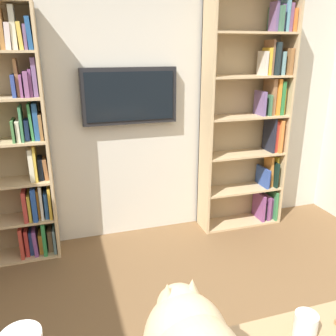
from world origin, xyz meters
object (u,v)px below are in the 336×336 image
at_px(wall_mounted_tv, 130,96).
at_px(coffee_mug, 305,326).
at_px(bookshelf_right, 5,147).
at_px(bookshelf_left, 254,114).

xyz_separation_m(wall_mounted_tv, coffee_mug, (-0.15, 2.27, -0.52)).
height_order(bookshelf_right, wall_mounted_tv, bookshelf_right).
bearing_deg(wall_mounted_tv, bookshelf_left, 175.96).
distance_m(bookshelf_right, coffee_mug, 2.50).
xyz_separation_m(bookshelf_left, wall_mounted_tv, (1.20, -0.08, 0.20)).
bearing_deg(coffee_mug, bookshelf_left, -115.61).
bearing_deg(bookshelf_left, coffee_mug, 64.39).
height_order(wall_mounted_tv, coffee_mug, wall_mounted_tv).
relative_size(bookshelf_right, coffee_mug, 21.56).
distance_m(bookshelf_right, wall_mounted_tv, 1.11).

